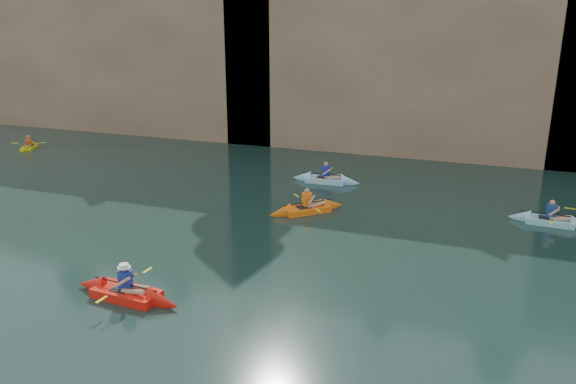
% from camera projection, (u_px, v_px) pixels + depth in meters
% --- Properties ---
extents(ground, '(160.00, 160.00, 0.00)m').
position_uv_depth(ground, '(211.00, 346.00, 14.25)').
color(ground, black).
rests_on(ground, ground).
extents(cliff, '(70.00, 16.00, 12.00)m').
position_uv_depth(cliff, '(408.00, 45.00, 39.27)').
color(cliff, tan).
rests_on(cliff, ground).
extents(cliff_slab_west, '(26.00, 2.40, 10.56)m').
position_uv_depth(cliff_slab_west, '(105.00, 56.00, 39.46)').
color(cliff_slab_west, '#97775B').
rests_on(cliff_slab_west, ground).
extents(cliff_slab_center, '(24.00, 2.40, 11.40)m').
position_uv_depth(cliff_slab_center, '(423.00, 58.00, 32.08)').
color(cliff_slab_center, '#97775B').
rests_on(cliff_slab_center, ground).
extents(sea_cave_west, '(4.50, 1.00, 4.00)m').
position_uv_depth(sea_cave_west, '(127.00, 105.00, 39.21)').
color(sea_cave_west, black).
rests_on(sea_cave_west, ground).
extents(sea_cave_center, '(3.50, 1.00, 3.20)m').
position_uv_depth(sea_cave_center, '(318.00, 124.00, 34.72)').
color(sea_cave_center, black).
rests_on(sea_cave_center, ground).
extents(sea_cave_east, '(5.00, 1.00, 4.50)m').
position_uv_depth(sea_cave_east, '(569.00, 128.00, 29.90)').
color(sea_cave_east, black).
rests_on(sea_cave_east, ground).
extents(main_kayaker, '(3.70, 2.47, 1.36)m').
position_uv_depth(main_kayaker, '(126.00, 293.00, 16.62)').
color(main_kayaker, red).
rests_on(main_kayaker, ground).
extents(kayaker_orange, '(3.05, 2.98, 1.32)m').
position_uv_depth(kayaker_orange, '(307.00, 209.00, 23.86)').
color(kayaker_orange, orange).
rests_on(kayaker_orange, ground).
extents(kayaker_ltblue_near, '(3.23, 2.48, 1.26)m').
position_uv_depth(kayaker_ltblue_near, '(550.00, 220.00, 22.53)').
color(kayaker_ltblue_near, '#86CCE0').
rests_on(kayaker_ltblue_near, ground).
extents(kayaker_yellow, '(1.99, 2.67, 1.08)m').
position_uv_depth(kayaker_yellow, '(30.00, 147.00, 35.18)').
color(kayaker_yellow, yellow).
rests_on(kayaker_yellow, ground).
extents(kayaker_ltblue_mid, '(3.49, 2.59, 1.32)m').
position_uv_depth(kayaker_ltblue_mid, '(326.00, 179.00, 28.11)').
color(kayaker_ltblue_mid, '#95D2FA').
rests_on(kayaker_ltblue_mid, ground).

